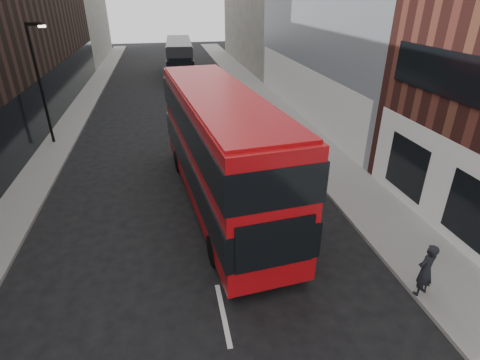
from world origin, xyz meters
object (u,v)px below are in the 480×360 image
red_bus (220,145)px  car_a (217,159)px  car_b (243,119)px  pedestrian (426,270)px  street_lamp (40,77)px  grey_bus (180,57)px  car_c (221,80)px

red_bus → car_a: 4.12m
car_b → pedestrian: size_ratio=2.38×
street_lamp → car_b: street_lamp is taller
car_a → pedestrian: pedestrian is taller
red_bus → street_lamp: bearing=128.4°
red_bus → car_a: size_ratio=3.23×
grey_bus → car_c: bearing=-59.2°
car_b → pedestrian: pedestrian is taller
red_bus → pedestrian: bearing=-59.0°
car_a → car_c: bearing=83.4°
street_lamp → red_bus: (9.19, -9.49, -1.34)m
red_bus → car_a: bearing=79.4°
red_bus → grey_bus: (-0.08, 29.91, -0.80)m
street_lamp → car_a: 11.75m
car_a → pedestrian: (4.94, -10.51, 0.39)m
car_c → pedestrian: (1.64, -30.12, 0.39)m
grey_bus → car_a: 26.46m
red_bus → car_b: 10.65m
grey_bus → car_a: grey_bus is taller
grey_bus → car_c: size_ratio=2.53×
grey_bus → car_b: 20.24m
red_bus → pedestrian: (5.23, -7.02, -1.77)m
street_lamp → car_a: (9.48, -6.00, -3.50)m
red_bus → car_a: (0.30, 3.49, -2.16)m
pedestrian → car_a: bearing=-82.2°
car_b → car_c: car_b is taller
red_bus → car_b: (3.10, 9.96, -2.12)m
street_lamp → pedestrian: street_lamp is taller
street_lamp → car_b: 12.77m
street_lamp → car_a: street_lamp is taller
car_b → car_a: bearing=-107.3°
street_lamp → car_c: bearing=46.8°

